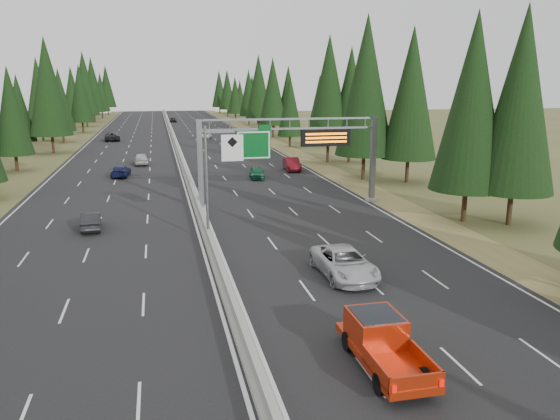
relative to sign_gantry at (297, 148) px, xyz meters
The scene contains 19 objects.
road 46.29m from the sign_gantry, 101.18° to the left, with size 32.00×260.00×0.08m, color black.
shoulder_right 46.28m from the sign_gantry, 78.86° to the left, with size 3.60×260.00×0.06m, color olive.
shoulder_left 52.70m from the sign_gantry, 120.63° to the left, with size 3.60×260.00×0.06m, color #4D5226.
median_barrier 46.25m from the sign_gantry, 101.18° to the left, with size 0.70×260.00×0.85m.
sign_gantry is the anchor object (origin of this frame).
hov_sign_pole 12.96m from the sign_gantry, 130.04° to the right, with size 2.80×0.50×8.00m.
tree_row_right 24.89m from the sign_gantry, 58.77° to the left, with size 11.34×237.25×18.54m.
tree_row_left 46.26m from the sign_gantry, 131.41° to the left, with size 11.87×238.64×18.60m.
silver_minivan 19.36m from the sign_gantry, 96.11° to the right, with size 2.67×5.79×1.61m, color silver.
red_pickup 28.99m from the sign_gantry, 97.85° to the right, with size 2.04×5.72×1.86m.
car_ahead_green 15.33m from the sign_gantry, 93.96° to the left, with size 1.57×3.89×1.33m, color #155E3B.
car_ahead_dkred 20.44m from the sign_gantry, 77.33° to the left, with size 1.70×4.87×1.61m, color #5F0D16.
car_ahead_dkgrey 39.16m from the sign_gantry, 87.51° to the left, with size 1.98×4.87×1.41m, color black.
car_ahead_white 63.00m from the sign_gantry, 92.45° to the left, with size 2.21×4.79×1.33m, color silver.
car_ahead_far 111.10m from the sign_gantry, 93.83° to the left, with size 1.66×4.14×1.41m, color black.
car_onc_near 18.49m from the sign_gantry, 164.54° to the right, with size 1.40×4.02×1.32m, color black.
car_onc_blue 25.86m from the sign_gantry, 130.26° to the left, with size 1.87×4.61×1.34m, color #161B4E.
car_onc_white 32.50m from the sign_gantry, 116.48° to the left, with size 1.87×4.64×1.58m, color #B9B9B9.
car_onc_far 65.56m from the sign_gantry, 108.20° to the left, with size 2.69×5.84×1.62m, color black.
Camera 1 is at (-3.17, -11.93, 10.91)m, focal length 35.00 mm.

